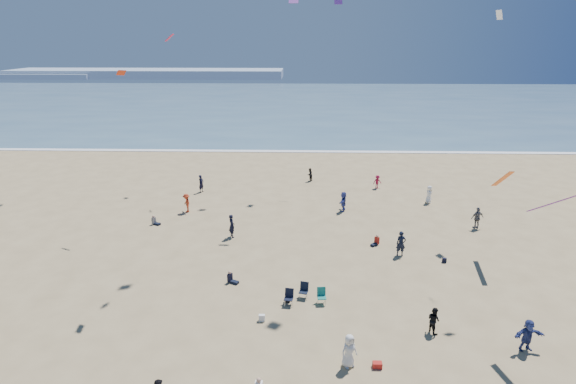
{
  "coord_description": "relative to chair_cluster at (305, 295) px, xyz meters",
  "views": [
    {
      "loc": [
        2.73,
        -17.17,
        15.31
      ],
      "look_at": [
        2.0,
        8.0,
        6.65
      ],
      "focal_mm": 28.0,
      "sensor_mm": 36.0,
      "label": 1
    }
  ],
  "objects": [
    {
      "name": "headland_far",
      "position": [
        -63.05,
        163.39,
        1.1
      ],
      "size": [
        110.0,
        20.0,
        3.2
      ],
      "primitive_type": "cube",
      "color": "#7A8EA8",
      "rests_on": "ground"
    },
    {
      "name": "kites_aloft",
      "position": [
        6.41,
        5.69,
        14.8
      ],
      "size": [
        47.67,
        42.38,
        29.56
      ],
      "color": "blue",
      "rests_on": "ground"
    },
    {
      "name": "black_backpack",
      "position": [
        -1.05,
        0.01,
        -0.31
      ],
      "size": [
        0.3,
        0.22,
        0.38
      ],
      "primitive_type": "cube",
      "color": "black",
      "rests_on": "ground"
    },
    {
      "name": "cooler",
      "position": [
        3.53,
        -5.65,
        -0.35
      ],
      "size": [
        0.45,
        0.3,
        0.3
      ],
      "primitive_type": "cube",
      "color": "red",
      "rests_on": "ground"
    },
    {
      "name": "navy_bag",
      "position": [
        10.1,
        5.45,
        -0.33
      ],
      "size": [
        0.28,
        0.18,
        0.34
      ],
      "primitive_type": "cube",
      "color": "black",
      "rests_on": "ground"
    },
    {
      "name": "headland_near",
      "position": [
        -103.05,
        158.39,
        0.5
      ],
      "size": [
        40.0,
        14.0,
        2.0
      ],
      "primitive_type": "cube",
      "color": "#7A8EA8",
      "rests_on": "ground"
    },
    {
      "name": "white_tote",
      "position": [
        -2.45,
        -1.98,
        -0.3
      ],
      "size": [
        0.35,
        0.2,
        0.4
      ],
      "primitive_type": "cube",
      "color": "white",
      "rests_on": "ground"
    },
    {
      "name": "ocean",
      "position": [
        -3.05,
        88.39,
        -0.47
      ],
      "size": [
        220.0,
        100.0,
        0.06
      ],
      "primitive_type": "cube",
      "color": "#476B84",
      "rests_on": "ground"
    },
    {
      "name": "seated_group",
      "position": [
        -2.4,
        0.85,
        -0.08
      ],
      "size": [
        19.67,
        23.34,
        0.84
      ],
      "color": "white",
      "rests_on": "ground"
    },
    {
      "name": "standing_flyers",
      "position": [
        1.17,
        7.69,
        0.38
      ],
      "size": [
        34.23,
        34.25,
        1.93
      ],
      "color": "silver",
      "rests_on": "ground"
    },
    {
      "name": "chair_cluster",
      "position": [
        0.0,
        0.0,
        0.0
      ],
      "size": [
        2.67,
        1.5,
        1.0
      ],
      "color": "black",
      "rests_on": "ground"
    },
    {
      "name": "ground",
      "position": [
        -3.05,
        -6.61,
        -0.5
      ],
      "size": [
        220.0,
        220.0,
        0.0
      ],
      "primitive_type": "plane",
      "color": "tan",
      "rests_on": "ground"
    },
    {
      "name": "surf_line",
      "position": [
        -3.05,
        38.39,
        -0.46
      ],
      "size": [
        220.0,
        1.2,
        0.08
      ],
      "primitive_type": "cube",
      "color": "white",
      "rests_on": "ground"
    }
  ]
}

